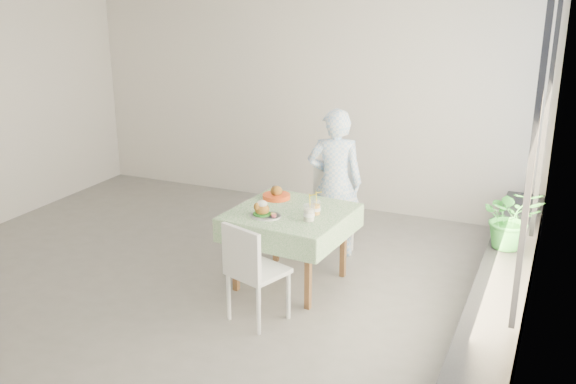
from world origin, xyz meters
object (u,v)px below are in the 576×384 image
at_px(potted_plant, 511,218).
at_px(diner, 335,183).
at_px(cafe_table, 291,239).
at_px(main_dish, 264,211).
at_px(chair_near, 257,291).
at_px(chair_far, 330,228).
at_px(juice_cup_orange, 316,208).

bearing_deg(potted_plant, diner, 169.50).
relative_size(cafe_table, potted_plant, 1.97).
relative_size(main_dish, potted_plant, 0.52).
height_order(chair_near, potted_plant, potted_plant).
bearing_deg(cafe_table, potted_plant, 15.12).
relative_size(chair_near, diner, 0.57).
distance_m(cafe_table, main_dish, 0.44).
relative_size(diner, potted_plant, 2.77).
height_order(chair_far, diner, diner).
bearing_deg(main_dish, juice_cup_orange, 30.34).
bearing_deg(juice_cup_orange, cafe_table, -179.46).
bearing_deg(diner, main_dish, 55.87).
bearing_deg(diner, cafe_table, 62.35).
bearing_deg(chair_far, cafe_table, -97.76).
xyz_separation_m(juice_cup_orange, potted_plant, (1.67, 0.51, -0.02)).
bearing_deg(chair_near, juice_cup_orange, 73.80).
xyz_separation_m(diner, juice_cup_orange, (0.12, -0.85, 0.01)).
xyz_separation_m(cafe_table, main_dish, (-0.17, -0.24, 0.33)).
distance_m(cafe_table, potted_plant, 2.01).
bearing_deg(chair_far, main_dish, -104.78).
distance_m(juice_cup_orange, potted_plant, 1.74).
distance_m(diner, juice_cup_orange, 0.85).
height_order(cafe_table, chair_far, chair_far).
distance_m(cafe_table, diner, 0.92).
relative_size(main_dish, juice_cup_orange, 1.14).
relative_size(cafe_table, main_dish, 3.76).
bearing_deg(potted_plant, juice_cup_orange, -162.82).
distance_m(chair_near, potted_plant, 2.34).
relative_size(chair_far, juice_cup_orange, 3.78).
bearing_deg(diner, chair_far, 48.66).
distance_m(main_dish, potted_plant, 2.21).
height_order(chair_far, main_dish, chair_far).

